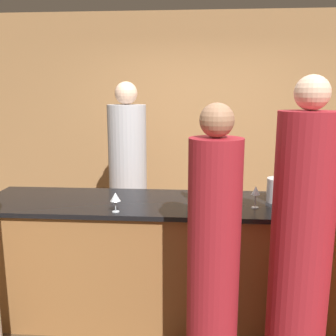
% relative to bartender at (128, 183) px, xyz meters
% --- Properties ---
extents(ground_plane, '(14.00, 14.00, 0.00)m').
position_rel_bartender_xyz_m(ground_plane, '(0.80, -0.93, -0.90)').
color(ground_plane, '#4C3823').
extents(back_wall, '(8.00, 0.06, 2.80)m').
position_rel_bartender_xyz_m(back_wall, '(0.80, 1.01, 0.50)').
color(back_wall, '#A37547').
rests_on(back_wall, ground_plane).
extents(bar_counter, '(3.59, 0.75, 0.99)m').
position_rel_bartender_xyz_m(bar_counter, '(0.80, -0.93, -0.40)').
color(bar_counter, '#996638').
rests_on(bar_counter, ground_plane).
extents(bartender, '(0.39, 0.39, 1.94)m').
position_rel_bartender_xyz_m(bartender, '(0.00, 0.00, 0.00)').
color(bartender, '#B2B2B7').
rests_on(bartender, ground_plane).
extents(guest_1, '(0.31, 0.31, 1.78)m').
position_rel_bartender_xyz_m(guest_1, '(0.81, -1.70, -0.06)').
color(guest_1, maroon).
rests_on(guest_1, ground_plane).
extents(guest_2, '(0.35, 0.35, 1.93)m').
position_rel_bartender_xyz_m(guest_2, '(1.33, -1.64, 0.00)').
color(guest_2, maroon).
rests_on(guest_2, ground_plane).
extents(wine_bottle_0, '(0.07, 0.07, 0.26)m').
position_rel_bartender_xyz_m(wine_bottle_0, '(0.68, -0.86, 0.19)').
color(wine_bottle_0, '#19381E').
rests_on(wine_bottle_0, bar_counter).
extents(ice_bucket, '(0.19, 0.19, 0.19)m').
position_rel_bartender_xyz_m(ice_bucket, '(1.36, -0.87, 0.18)').
color(ice_bucket, silver).
rests_on(ice_bucket, bar_counter).
extents(wine_glass_0, '(0.08, 0.08, 0.14)m').
position_rel_bartender_xyz_m(wine_glass_0, '(0.13, -1.22, 0.20)').
color(wine_glass_0, silver).
rests_on(wine_glass_0, bar_counter).
extents(wine_glass_3, '(0.06, 0.06, 0.17)m').
position_rel_bartender_xyz_m(wine_glass_3, '(1.15, -1.05, 0.22)').
color(wine_glass_3, silver).
rests_on(wine_glass_3, bar_counter).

